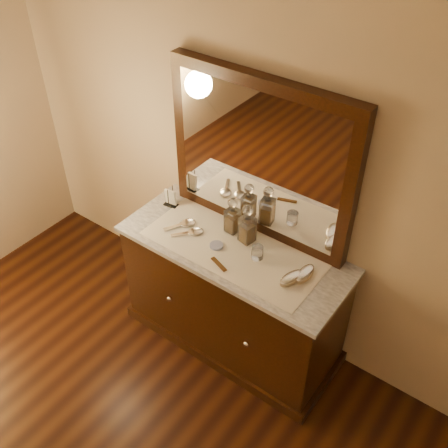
{
  "coord_description": "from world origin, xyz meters",
  "views": [
    {
      "loc": [
        1.33,
        0.06,
        2.96
      ],
      "look_at": [
        0.0,
        1.85,
        1.1
      ],
      "focal_mm": 41.73,
      "sensor_mm": 36.0,
      "label": 1
    }
  ],
  "objects": [
    {
      "name": "brush_near",
      "position": [
        0.42,
        1.91,
        0.88
      ],
      "size": [
        0.11,
        0.18,
        0.05
      ],
      "color": "tan",
      "rests_on": "lace_runner"
    },
    {
      "name": "marble_top",
      "position": [
        0.0,
        1.96,
        0.83
      ],
      "size": [
        1.44,
        0.59,
        0.03
      ],
      "primitive_type": "cube",
      "color": "white",
      "rests_on": "dresser_cabinet"
    },
    {
      "name": "decanter_right",
      "position": [
        0.03,
        2.05,
        0.96
      ],
      "size": [
        0.1,
        0.1,
        0.27
      ],
      "color": "#905A15",
      "rests_on": "lace_runner"
    },
    {
      "name": "mirror_glass",
      "position": [
        0.0,
        2.17,
        1.35
      ],
      "size": [
        1.06,
        0.01,
        0.86
      ],
      "primitive_type": "cube",
      "color": "white",
      "rests_on": "marble_top"
    },
    {
      "name": "tumblers",
      "position": [
        0.16,
        1.96,
        0.89
      ],
      "size": [
        0.07,
        0.07,
        0.08
      ],
      "color": "white",
      "rests_on": "lace_runner"
    },
    {
      "name": "pin_dish",
      "position": [
        -0.09,
        1.9,
        0.86
      ],
      "size": [
        0.1,
        0.1,
        0.01
      ],
      "primitive_type": "cylinder",
      "rotation": [
        0.0,
        0.0,
        0.29
      ],
      "color": "white",
      "rests_on": "lace_runner"
    },
    {
      "name": "decanter_left",
      "position": [
        -0.1,
        2.07,
        0.95
      ],
      "size": [
        0.08,
        0.08,
        0.25
      ],
      "color": "#905A15",
      "rests_on": "lace_runner"
    },
    {
      "name": "comb",
      "position": [
        0.02,
        1.78,
        0.86
      ],
      "size": [
        0.13,
        0.07,
        0.01
      ],
      "primitive_type": "cube",
      "rotation": [
        0.0,
        0.0,
        -0.33
      ],
      "color": "brown",
      "rests_on": "lace_runner"
    },
    {
      "name": "napkin_rack",
      "position": [
        -0.58,
        2.05,
        0.91
      ],
      "size": [
        0.1,
        0.07,
        0.14
      ],
      "color": "black",
      "rests_on": "marble_top"
    },
    {
      "name": "knob_left",
      "position": [
        -0.3,
        1.67,
        0.45
      ],
      "size": [
        0.04,
        0.04,
        0.04
      ],
      "primitive_type": "sphere",
      "color": "silver",
      "rests_on": "dresser_cabinet"
    },
    {
      "name": "hand_mirror_inner",
      "position": [
        -0.28,
        1.91,
        0.86
      ],
      "size": [
        0.17,
        0.19,
        0.02
      ],
      "color": "silver",
      "rests_on": "lace_runner"
    },
    {
      "name": "dresser_cabinet",
      "position": [
        0.0,
        1.96,
        0.41
      ],
      "size": [
        1.4,
        0.55,
        0.82
      ],
      "primitive_type": "cube",
      "color": "black",
      "rests_on": "floor"
    },
    {
      "name": "dresser_plinth",
      "position": [
        0.0,
        1.96,
        0.04
      ],
      "size": [
        1.46,
        0.59,
        0.08
      ],
      "primitive_type": "cube",
      "color": "black",
      "rests_on": "floor"
    },
    {
      "name": "brush_far",
      "position": [
        0.47,
        1.99,
        0.88
      ],
      "size": [
        0.07,
        0.17,
        0.05
      ],
      "color": "tan",
      "rests_on": "lace_runner"
    },
    {
      "name": "lace_runner",
      "position": [
        0.0,
        1.94,
        0.85
      ],
      "size": [
        1.1,
        0.45,
        0.0
      ],
      "primitive_type": "cube",
      "color": "white",
      "rests_on": "marble_top"
    },
    {
      "name": "knob_right",
      "position": [
        0.3,
        1.67,
        0.45
      ],
      "size": [
        0.04,
        0.04,
        0.04
      ],
      "primitive_type": "sphere",
      "color": "silver",
      "rests_on": "dresser_cabinet"
    },
    {
      "name": "hand_mirror_outer",
      "position": [
        -0.37,
        1.94,
        0.86
      ],
      "size": [
        0.15,
        0.21,
        0.02
      ],
      "color": "silver",
      "rests_on": "lace_runner"
    },
    {
      "name": "mirror_frame",
      "position": [
        0.0,
        2.2,
        1.35
      ],
      "size": [
        1.2,
        0.08,
        1.0
      ],
      "primitive_type": "cube",
      "color": "black",
      "rests_on": "marble_top"
    }
  ]
}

